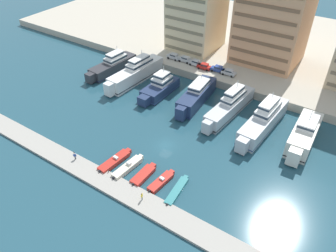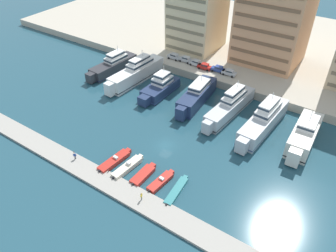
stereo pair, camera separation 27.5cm
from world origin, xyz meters
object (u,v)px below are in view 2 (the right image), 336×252
pedestrian_near_edge (141,196)px  pedestrian_mid_deck (75,155)px  motorboat_red_center_left (161,181)px  motorboat_teal_center (177,191)px  yacht_silver_center (230,106)px  yacht_ivory_mid_right (304,135)px  yacht_white_left (136,73)px  yacht_charcoal_far_left (113,65)px  motorboat_red_mid_left (143,175)px  car_silver_far_left (174,56)px  car_silver_center_right (229,72)px  yacht_silver_center_right (264,120)px  car_silver_left (186,59)px  yacht_navy_mid_left (160,87)px  yacht_navy_center_left (197,95)px  motorboat_cream_left (128,167)px  motorboat_red_far_left (115,161)px  car_silver_mid_left (196,63)px  car_blue_center (218,69)px  car_red_center_left (205,66)px

pedestrian_near_edge → pedestrian_mid_deck: size_ratio=1.10×
motorboat_red_center_left → motorboat_teal_center: bearing=-3.0°
yacht_silver_center → yacht_ivory_mid_right: (18.59, -1.52, 0.01)m
yacht_white_left → yacht_charcoal_far_left: bearing=176.3°
motorboat_teal_center → pedestrian_mid_deck: (-22.38, -4.59, 1.09)m
motorboat_red_mid_left → car_silver_far_left: car_silver_far_left is taller
car_silver_center_right → pedestrian_near_edge: 49.32m
yacht_silver_center_right → car_silver_left: yacht_silver_center_right is taller
yacht_navy_mid_left → motorboat_red_center_left: yacht_navy_mid_left is taller
yacht_navy_center_left → motorboat_cream_left: size_ratio=2.30×
yacht_charcoal_far_left → motorboat_red_far_left: bearing=-48.4°
yacht_white_left → motorboat_red_far_left: size_ratio=2.60×
motorboat_cream_left → pedestrian_near_edge: size_ratio=4.84×
car_silver_center_right → car_silver_mid_left: bearing=-179.6°
motorboat_cream_left → motorboat_red_mid_left: size_ratio=1.20×
yacht_silver_center → car_silver_left: yacht_silver_center is taller
car_silver_mid_left → car_blue_center: 7.32m
yacht_charcoal_far_left → yacht_silver_center: size_ratio=0.89×
car_silver_center_right → pedestrian_mid_deck: 49.62m
yacht_navy_mid_left → motorboat_cream_left: yacht_navy_mid_left is taller
yacht_charcoal_far_left → yacht_navy_center_left: size_ratio=1.00×
yacht_silver_center → yacht_ivory_mid_right: size_ratio=1.22×
yacht_navy_center_left → yacht_ivory_mid_right: 28.09m
yacht_ivory_mid_right → pedestrian_near_edge: yacht_ivory_mid_right is taller
motorboat_red_far_left → car_silver_left: 45.27m
motorboat_red_center_left → pedestrian_mid_deck: (-18.61, -4.79, 1.01)m
yacht_silver_center_right → car_blue_center: size_ratio=5.40×
yacht_navy_center_left → motorboat_red_far_left: size_ratio=2.21×
motorboat_red_center_left → car_silver_far_left: (-25.03, 43.18, 2.84)m
yacht_silver_center_right → motorboat_red_center_left: size_ratio=3.12×
yacht_white_left → car_silver_left: size_ratio=5.58×
yacht_white_left → motorboat_red_far_left: yacht_white_left is taller
pedestrian_near_edge → car_silver_far_left: bearing=116.8°
car_silver_mid_left → motorboat_red_mid_left: bearing=-73.2°
yacht_silver_center → motorboat_red_far_left: 32.07m
motorboat_teal_center → car_silver_center_right: 44.66m
yacht_navy_center_left → pedestrian_near_edge: size_ratio=11.11×
motorboat_teal_center → car_silver_left: size_ratio=2.05×
motorboat_cream_left → car_silver_mid_left: bearing=101.9°
car_silver_center_right → motorboat_red_center_left: bearing=-81.8°
car_silver_left → pedestrian_near_edge: size_ratio=2.34×
yacht_silver_center → car_red_center_left: yacht_silver_center is taller
yacht_white_left → car_silver_center_right: 26.69m
yacht_silver_center_right → yacht_ivory_mid_right: yacht_silver_center_right is taller
car_silver_left → pedestrian_mid_deck: car_silver_left is taller
yacht_navy_center_left → yacht_silver_center_right: bearing=-3.6°
yacht_ivory_mid_right → motorboat_red_mid_left: size_ratio=2.55×
motorboat_red_far_left → motorboat_red_mid_left: bearing=0.9°
motorboat_red_far_left → car_silver_center_right: (5.11, 43.85, 2.78)m
motorboat_teal_center → yacht_charcoal_far_left: bearing=144.6°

